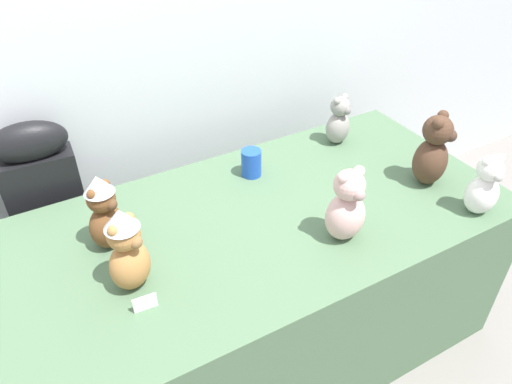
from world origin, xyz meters
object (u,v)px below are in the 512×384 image
at_px(teddy_bear_caramel, 127,250).
at_px(teddy_bear_ash, 339,121).
at_px(teddy_bear_blush, 347,207).
at_px(teddy_bear_chestnut, 104,213).
at_px(party_cup_blue, 251,163).
at_px(teddy_bear_snow, 484,187).
at_px(instrument_case, 56,228).
at_px(teddy_bear_cocoa, 433,152).
at_px(display_table, 256,287).

relative_size(teddy_bear_caramel, teddy_bear_ash, 1.30).
bearing_deg(teddy_bear_blush, teddy_bear_caramel, 166.69).
relative_size(teddy_bear_chestnut, party_cup_blue, 2.49).
bearing_deg(teddy_bear_chestnut, teddy_bear_snow, -55.85).
bearing_deg(teddy_bear_blush, instrument_case, 134.44).
bearing_deg(instrument_case, teddy_bear_cocoa, -24.56).
relative_size(display_table, teddy_bear_blush, 6.83).
height_order(teddy_bear_chestnut, party_cup_blue, teddy_bear_chestnut).
distance_m(instrument_case, teddy_bear_snow, 1.66).
relative_size(instrument_case, teddy_bear_blush, 3.62).
xyz_separation_m(teddy_bear_chestnut, teddy_bear_ash, (1.06, 0.17, -0.03)).
bearing_deg(party_cup_blue, teddy_bear_snow, -45.46).
bearing_deg(instrument_case, teddy_bear_caramel, -73.64).
distance_m(teddy_bear_snow, teddy_bear_cocoa, 0.23).
bearing_deg(teddy_bear_snow, instrument_case, 155.27).
relative_size(teddy_bear_chestnut, teddy_bear_caramel, 0.95).
bearing_deg(instrument_case, teddy_bear_snow, -31.28).
bearing_deg(party_cup_blue, teddy_bear_cocoa, -33.39).
bearing_deg(display_table, teddy_bear_caramel, -169.72).
xyz_separation_m(teddy_bear_chestnut, teddy_bear_blush, (0.69, -0.35, -0.01)).
height_order(display_table, teddy_bear_blush, teddy_bear_blush).
xyz_separation_m(display_table, teddy_bear_snow, (0.72, -0.35, 0.47)).
xyz_separation_m(teddy_bear_snow, party_cup_blue, (-0.60, 0.61, -0.06)).
bearing_deg(display_table, party_cup_blue, 64.44).
distance_m(teddy_bear_chestnut, teddy_bear_cocoa, 1.20).
relative_size(teddy_bear_snow, teddy_bear_blush, 0.87).
xyz_separation_m(teddy_bear_chestnut, teddy_bear_caramel, (0.01, -0.21, 0.01)).
height_order(teddy_bear_snow, teddy_bear_blush, teddy_bear_blush).
bearing_deg(teddy_bear_chestnut, instrument_case, 73.47).
height_order(teddy_bear_ash, teddy_bear_cocoa, teddy_bear_cocoa).
height_order(teddy_bear_ash, party_cup_blue, teddy_bear_ash).
bearing_deg(teddy_bear_cocoa, teddy_bear_blush, 161.68).
relative_size(instrument_case, party_cup_blue, 9.00).
xyz_separation_m(instrument_case, teddy_bear_snow, (1.34, -0.93, 0.32)).
xyz_separation_m(teddy_bear_caramel, teddy_bear_cocoa, (1.17, -0.04, -0.00)).
height_order(display_table, teddy_bear_ash, teddy_bear_ash).
relative_size(teddy_bear_snow, teddy_bear_ash, 1.07).
bearing_deg(teddy_bear_snow, teddy_bear_chestnut, 168.20).
relative_size(teddy_bear_ash, teddy_bear_cocoa, 0.76).
xyz_separation_m(teddy_bear_blush, teddy_bear_cocoa, (0.48, 0.10, 0.01)).
bearing_deg(teddy_bear_ash, teddy_bear_snow, -93.01).
distance_m(teddy_bear_caramel, teddy_bear_ash, 1.11).
bearing_deg(display_table, instrument_case, 137.47).
xyz_separation_m(display_table, teddy_bear_ash, (0.57, 0.29, 0.46)).
relative_size(teddy_bear_chestnut, teddy_bear_blush, 1.00).
height_order(display_table, teddy_bear_caramel, teddy_bear_caramel).
xyz_separation_m(teddy_bear_caramel, party_cup_blue, (0.59, 0.34, -0.09)).
relative_size(instrument_case, teddy_bear_snow, 4.17).
bearing_deg(teddy_bear_blush, party_cup_blue, 98.83).
height_order(teddy_bear_caramel, teddy_bear_blush, teddy_bear_caramel).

